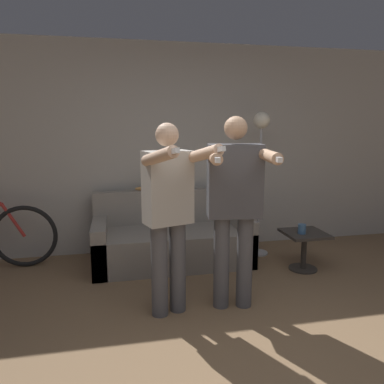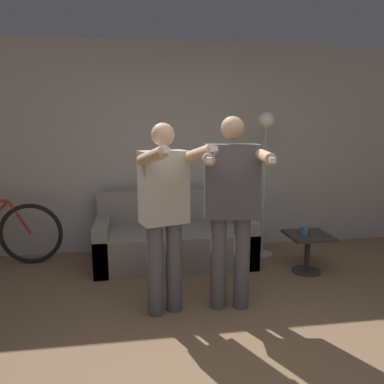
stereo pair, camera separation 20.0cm
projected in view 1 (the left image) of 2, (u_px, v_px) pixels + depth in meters
name	position (u px, v px, depth m)	size (l,w,h in m)	color
ground_plane	(258.00, 380.00, 2.40)	(16.00, 16.00, 0.00)	#846647
wall_back	(182.00, 149.00, 4.78)	(10.00, 0.05, 2.60)	#B7B2A8
couch	(172.00, 240.00, 4.41)	(1.81, 0.82, 0.82)	gray
person_left	(169.00, 209.00, 3.08)	(0.58, 0.75, 1.63)	#56565B
person_right	(235.00, 200.00, 3.19)	(0.59, 0.73, 1.69)	#56565B
cat	(158.00, 183.00, 4.56)	(0.46, 0.14, 0.19)	tan
floor_lamp	(261.00, 148.00, 4.50)	(0.26, 0.26, 1.76)	#B2B2B7
side_table	(304.00, 243.00, 4.17)	(0.45, 0.45, 0.43)	#38332D
cup	(302.00, 229.00, 4.10)	(0.09, 0.09, 0.10)	#3D6693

